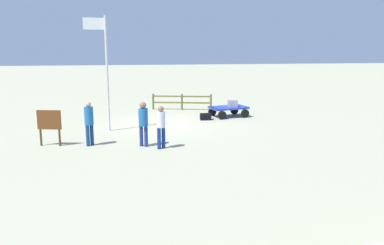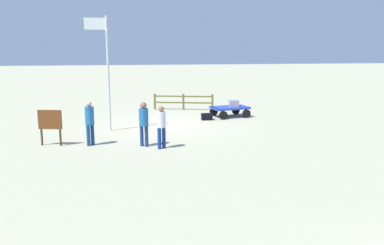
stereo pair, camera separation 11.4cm
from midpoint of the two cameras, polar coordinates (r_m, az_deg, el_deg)
name	(u,v)px [view 2 (the right image)]	position (r m, az deg, el deg)	size (l,w,h in m)	color
ground_plane	(163,125)	(19.23, -4.01, -0.34)	(120.00, 120.00, 0.00)	#ADAB89
luggage_cart	(229,109)	(21.36, 5.56, 1.92)	(2.16, 1.69, 0.55)	#253EB5
suitcase_dark	(234,104)	(21.27, 6.20, 2.73)	(0.48, 0.40, 0.37)	#908C9D
suitcase_tan	(207,117)	(20.46, 2.29, 0.84)	(0.55, 0.39, 0.33)	black
worker_lead	(161,124)	(14.67, -4.20, -0.27)	(0.43, 0.43, 1.60)	navy
worker_trailing	(90,120)	(15.57, -14.29, 0.34)	(0.48, 0.48, 1.70)	navy
worker_supervisor	(144,120)	(15.05, -6.74, 0.32)	(0.48, 0.48, 1.71)	navy
flagpole	(106,64)	(17.91, -12.15, 8.19)	(0.98, 0.10, 5.04)	silver
signboard	(50,123)	(15.99, -19.54, -0.01)	(0.91, 0.26, 1.38)	#4C3319
wooden_fence	(183,101)	(23.61, -1.11, 3.16)	(3.48, 0.94, 0.95)	brown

